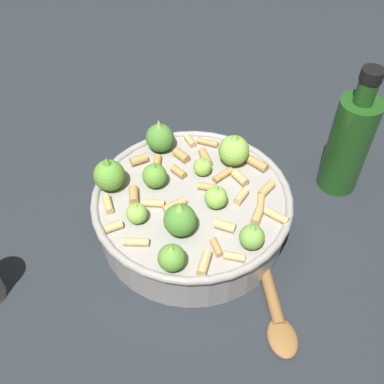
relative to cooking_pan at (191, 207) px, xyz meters
name	(u,v)px	position (x,y,z in m)	size (l,w,h in m)	color
ground_plane	(192,226)	(0.00, 0.00, -0.04)	(2.40, 2.40, 0.00)	#23282D
cooking_pan	(191,207)	(0.00, 0.00, 0.00)	(0.28, 0.28, 0.12)	#9E9993
olive_oil_bottle	(349,143)	(0.17, 0.18, 0.04)	(0.06, 0.06, 0.21)	#1E4C19
wooden_spoon	(266,277)	(0.13, -0.04, -0.03)	(0.15, 0.23, 0.02)	olive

